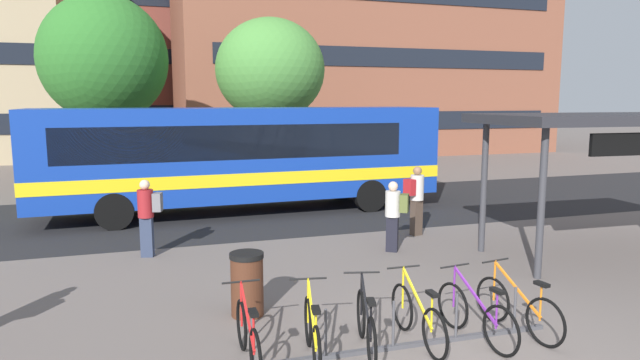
{
  "coord_description": "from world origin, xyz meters",
  "views": [
    {
      "loc": [
        -3.96,
        -5.9,
        3.43
      ],
      "look_at": [
        -0.38,
        5.12,
        1.75
      ],
      "focal_mm": 30.95,
      "sensor_mm": 36.0,
      "label": 1
    }
  ],
  "objects_px": {
    "parked_bicycle_purple_4": "(476,315)",
    "commuter_olive_pack_0": "(394,212)",
    "city_bus": "(245,155)",
    "street_tree_0": "(104,59)",
    "parked_bicycle_yellow_3": "(417,318)",
    "trash_bin": "(247,284)",
    "parked_bicycle_black_2": "(366,326)",
    "parked_bicycle_red_0": "(248,338)",
    "parked_bicycle_yellow_1": "(312,334)",
    "transit_shelter": "(615,124)",
    "commuter_grey_pack_2": "(148,212)",
    "street_tree_1": "(270,70)",
    "commuter_red_pack_3": "(416,196)",
    "parked_bicycle_orange_5": "(518,308)"
  },
  "relations": [
    {
      "from": "parked_bicycle_orange_5",
      "to": "street_tree_0",
      "type": "height_order",
      "value": "street_tree_0"
    },
    {
      "from": "parked_bicycle_yellow_3",
      "to": "transit_shelter",
      "type": "distance_m",
      "value": 7.18
    },
    {
      "from": "commuter_olive_pack_0",
      "to": "parked_bicycle_red_0",
      "type": "bearing_deg",
      "value": 80.55
    },
    {
      "from": "parked_bicycle_yellow_3",
      "to": "transit_shelter",
      "type": "relative_size",
      "value": 0.29
    },
    {
      "from": "parked_bicycle_orange_5",
      "to": "parked_bicycle_purple_4",
      "type": "bearing_deg",
      "value": 84.99
    },
    {
      "from": "commuter_red_pack_3",
      "to": "street_tree_1",
      "type": "bearing_deg",
      "value": 80.2
    },
    {
      "from": "parked_bicycle_yellow_1",
      "to": "commuter_grey_pack_2",
      "type": "relative_size",
      "value": 0.99
    },
    {
      "from": "city_bus",
      "to": "parked_bicycle_orange_5",
      "type": "distance_m",
      "value": 10.43
    },
    {
      "from": "parked_bicycle_red_0",
      "to": "commuter_grey_pack_2",
      "type": "relative_size",
      "value": 1.0
    },
    {
      "from": "parked_bicycle_black_2",
      "to": "parked_bicycle_purple_4",
      "type": "bearing_deg",
      "value": -80.49
    },
    {
      "from": "transit_shelter",
      "to": "parked_bicycle_black_2",
      "type": "bearing_deg",
      "value": -155.59
    },
    {
      "from": "city_bus",
      "to": "parked_bicycle_purple_4",
      "type": "distance_m",
      "value": 10.34
    },
    {
      "from": "parked_bicycle_black_2",
      "to": "parked_bicycle_red_0",
      "type": "bearing_deg",
      "value": 100.33
    },
    {
      "from": "parked_bicycle_red_0",
      "to": "trash_bin",
      "type": "xyz_separation_m",
      "value": [
        0.31,
        1.71,
        0.13
      ]
    },
    {
      "from": "city_bus",
      "to": "commuter_olive_pack_0",
      "type": "height_order",
      "value": "city_bus"
    },
    {
      "from": "parked_bicycle_yellow_1",
      "to": "transit_shelter",
      "type": "xyz_separation_m",
      "value": [
        7.72,
        2.81,
        2.54
      ]
    },
    {
      "from": "parked_bicycle_orange_5",
      "to": "commuter_grey_pack_2",
      "type": "relative_size",
      "value": 1.0
    },
    {
      "from": "parked_bicycle_red_0",
      "to": "parked_bicycle_purple_4",
      "type": "height_order",
      "value": "same"
    },
    {
      "from": "transit_shelter",
      "to": "street_tree_0",
      "type": "bearing_deg",
      "value": 130.59
    },
    {
      "from": "parked_bicycle_orange_5",
      "to": "transit_shelter",
      "type": "height_order",
      "value": "transit_shelter"
    },
    {
      "from": "parked_bicycle_purple_4",
      "to": "commuter_grey_pack_2",
      "type": "bearing_deg",
      "value": 29.12
    },
    {
      "from": "parked_bicycle_purple_4",
      "to": "parked_bicycle_orange_5",
      "type": "height_order",
      "value": "same"
    },
    {
      "from": "street_tree_0",
      "to": "street_tree_1",
      "type": "relative_size",
      "value": 1.08
    },
    {
      "from": "parked_bicycle_red_0",
      "to": "commuter_grey_pack_2",
      "type": "xyz_separation_m",
      "value": [
        -1.14,
        5.71,
        0.61
      ]
    },
    {
      "from": "parked_bicycle_orange_5",
      "to": "street_tree_0",
      "type": "distance_m",
      "value": 18.73
    },
    {
      "from": "parked_bicycle_red_0",
      "to": "parked_bicycle_yellow_1",
      "type": "bearing_deg",
      "value": -100.21
    },
    {
      "from": "parked_bicycle_red_0",
      "to": "transit_shelter",
      "type": "xyz_separation_m",
      "value": [
        8.54,
        2.66,
        2.54
      ]
    },
    {
      "from": "parked_bicycle_red_0",
      "to": "parked_bicycle_yellow_1",
      "type": "relative_size",
      "value": 1.01
    },
    {
      "from": "parked_bicycle_yellow_3",
      "to": "commuter_olive_pack_0",
      "type": "height_order",
      "value": "commuter_olive_pack_0"
    },
    {
      "from": "parked_bicycle_black_2",
      "to": "parked_bicycle_yellow_3",
      "type": "distance_m",
      "value": 0.8
    },
    {
      "from": "parked_bicycle_yellow_1",
      "to": "trash_bin",
      "type": "height_order",
      "value": "trash_bin"
    },
    {
      "from": "commuter_olive_pack_0",
      "to": "trash_bin",
      "type": "relative_size",
      "value": 1.57
    },
    {
      "from": "parked_bicycle_purple_4",
      "to": "trash_bin",
      "type": "xyz_separation_m",
      "value": [
        -2.93,
        1.97,
        0.13
      ]
    },
    {
      "from": "parked_bicycle_black_2",
      "to": "commuter_red_pack_3",
      "type": "bearing_deg",
      "value": -18.7
    },
    {
      "from": "parked_bicycle_red_0",
      "to": "parked_bicycle_orange_5",
      "type": "relative_size",
      "value": 1.01
    },
    {
      "from": "parked_bicycle_yellow_1",
      "to": "parked_bicycle_yellow_3",
      "type": "xyz_separation_m",
      "value": [
        1.58,
        0.07,
        0.0
      ]
    },
    {
      "from": "commuter_grey_pack_2",
      "to": "street_tree_0",
      "type": "distance_m",
      "value": 11.82
    },
    {
      "from": "parked_bicycle_purple_4",
      "to": "commuter_olive_pack_0",
      "type": "distance_m",
      "value": 4.8
    },
    {
      "from": "commuter_olive_pack_0",
      "to": "street_tree_0",
      "type": "xyz_separation_m",
      "value": [
        -6.64,
        12.34,
        4.08
      ]
    },
    {
      "from": "commuter_olive_pack_0",
      "to": "street_tree_1",
      "type": "distance_m",
      "value": 13.08
    },
    {
      "from": "parked_bicycle_orange_5",
      "to": "commuter_grey_pack_2",
      "type": "height_order",
      "value": "commuter_grey_pack_2"
    },
    {
      "from": "transit_shelter",
      "to": "trash_bin",
      "type": "distance_m",
      "value": 8.63
    },
    {
      "from": "street_tree_0",
      "to": "commuter_olive_pack_0",
      "type": "bearing_deg",
      "value": -61.72
    },
    {
      "from": "parked_bicycle_black_2",
      "to": "parked_bicycle_purple_4",
      "type": "xyz_separation_m",
      "value": [
        1.63,
        -0.14,
        0.0
      ]
    },
    {
      "from": "transit_shelter",
      "to": "commuter_grey_pack_2",
      "type": "xyz_separation_m",
      "value": [
        -9.68,
        3.05,
        -1.93
      ]
    },
    {
      "from": "commuter_grey_pack_2",
      "to": "street_tree_1",
      "type": "bearing_deg",
      "value": -101.58
    },
    {
      "from": "parked_bicycle_black_2",
      "to": "parked_bicycle_purple_4",
      "type": "height_order",
      "value": "same"
    },
    {
      "from": "trash_bin",
      "to": "parked_bicycle_red_0",
      "type": "bearing_deg",
      "value": -100.15
    },
    {
      "from": "city_bus",
      "to": "trash_bin",
      "type": "distance_m",
      "value": 8.4
    },
    {
      "from": "parked_bicycle_yellow_3",
      "to": "trash_bin",
      "type": "relative_size",
      "value": 1.67
    }
  ]
}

